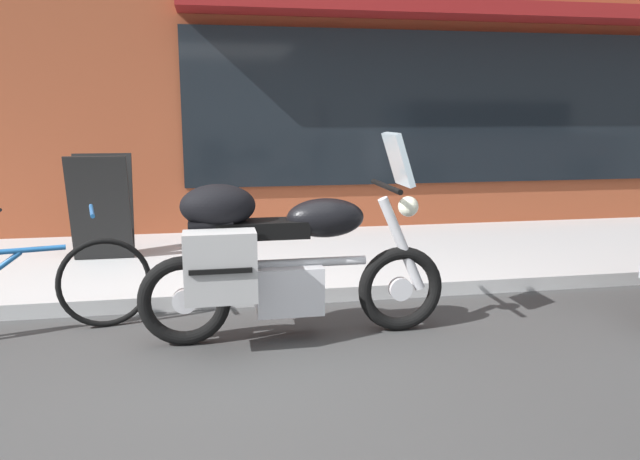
% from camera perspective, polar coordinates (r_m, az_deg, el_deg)
% --- Properties ---
extents(ground_plane, '(80.00, 80.00, 0.00)m').
position_cam_1_polar(ground_plane, '(3.76, -8.43, -12.65)').
color(ground_plane, '#393939').
extents(touring_motorcycle, '(2.07, 0.68, 1.38)m').
position_cam_1_polar(touring_motorcycle, '(3.93, -4.20, -2.34)').
color(touring_motorcycle, black).
rests_on(touring_motorcycle, ground_plane).
extents(parked_bicycle, '(1.66, 0.52, 0.91)m').
position_cam_1_polar(parked_bicycle, '(4.52, -26.52, -4.79)').
color(parked_bicycle, black).
rests_on(parked_bicycle, ground_plane).
extents(sandwich_board_sign, '(0.55, 0.42, 0.99)m').
position_cam_1_polar(sandwich_board_sign, '(6.06, -20.08, 2.07)').
color(sandwich_board_sign, black).
rests_on(sandwich_board_sign, sidewalk_curb).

